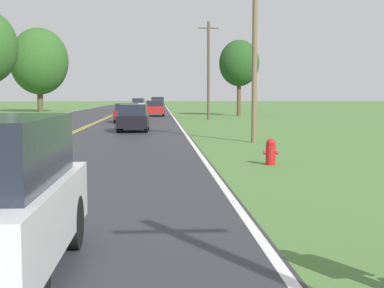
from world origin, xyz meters
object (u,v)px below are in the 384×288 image
car_dark_green_van_distant (157,104)px  tree_left_verge (239,63)px  car_champagne_suv_horizon (139,104)px  tree_mid_treeline (39,61)px  car_black_hatchback_mid_near (133,117)px  car_maroon_hatchback_mid_far (127,112)px  car_red_suv_receding (155,108)px  fire_hydrant (271,151)px

car_dark_green_van_distant → tree_left_verge: bearing=29.7°
tree_left_verge → car_champagne_suv_horizon: (-11.55, 22.49, -4.66)m
tree_mid_treeline → car_black_hatchback_mid_near: tree_mid_treeline is taller
car_maroon_hatchback_mid_far → car_champagne_suv_horizon: car_champagne_suv_horizon is taller
tree_mid_treeline → car_dark_green_van_distant: tree_mid_treeline is taller
tree_left_verge → car_red_suv_receding: 10.17m
fire_hydrant → car_maroon_hatchback_mid_far: 27.57m
car_black_hatchback_mid_near → car_dark_green_van_distant: size_ratio=0.78×
tree_left_verge → car_black_hatchback_mid_near: size_ratio=2.24×
fire_hydrant → car_red_suv_receding: car_red_suv_receding is taller
tree_left_verge → car_dark_green_van_distant: tree_left_verge is taller
fire_hydrant → car_champagne_suv_horizon: (-6.42, 63.08, 0.51)m
car_maroon_hatchback_mid_far → car_black_hatchback_mid_near: bearing=7.1°
fire_hydrant → car_champagne_suv_horizon: car_champagne_suv_horizon is taller
car_dark_green_van_distant → car_champagne_suv_horizon: (-2.78, 8.24, -0.09)m
tree_left_verge → fire_hydrant: bearing=-97.2°
tree_mid_treeline → car_dark_green_van_distant: (15.48, -0.67, -5.62)m
car_red_suv_receding → car_dark_green_van_distant: (0.22, 14.73, 0.14)m
fire_hydrant → tree_mid_treeline: size_ratio=0.08×
tree_mid_treeline → car_maroon_hatchback_mid_far: bearing=-65.5°
car_champagne_suv_horizon → tree_mid_treeline: bearing=-57.2°
fire_hydrant → car_red_suv_receding: size_ratio=0.20×
tree_left_verge → car_red_suv_receding: tree_left_verge is taller
fire_hydrant → tree_mid_treeline: tree_mid_treeline is taller
fire_hydrant → tree_mid_treeline: 59.04m
car_maroon_hatchback_mid_far → car_champagne_suv_horizon: (-0.36, 36.20, 0.09)m
tree_left_verge → car_maroon_hatchback_mid_far: tree_left_verge is taller
tree_left_verge → car_red_suv_receding: bearing=-177.0°
fire_hydrant → car_champagne_suv_horizon: 63.41m
car_black_hatchback_mid_near → car_champagne_suv_horizon: 47.17m
car_black_hatchback_mid_near → car_maroon_hatchback_mid_far: (-1.03, 10.95, -0.02)m
tree_mid_treeline → car_maroon_hatchback_mid_far: 31.99m
fire_hydrant → tree_left_verge: (5.14, 40.59, 5.17)m
tree_mid_treeline → car_black_hatchback_mid_near: 42.40m
car_champagne_suv_horizon → tree_left_verge: bearing=29.1°
tree_left_verge → car_dark_green_van_distant: (-8.77, 14.25, -4.58)m
tree_mid_treeline → car_dark_green_van_distant: 16.49m
car_black_hatchback_mid_near → car_dark_green_van_distant: (1.40, 38.91, 0.16)m
tree_mid_treeline → car_maroon_hatchback_mid_far: size_ratio=2.67×
car_maroon_hatchback_mid_far → car_champagne_suv_horizon: bearing=-177.7°
car_red_suv_receding → car_dark_green_van_distant: size_ratio=0.89×
car_champagne_suv_horizon → car_maroon_hatchback_mid_far: bearing=2.5°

